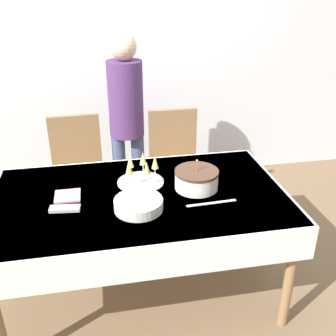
# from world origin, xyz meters

# --- Properties ---
(ground_plane) EXTENTS (12.00, 12.00, 0.00)m
(ground_plane) POSITION_xyz_m (0.00, 0.00, 0.00)
(ground_plane) COLOR brown
(wall_back) EXTENTS (8.00, 0.05, 2.70)m
(wall_back) POSITION_xyz_m (0.00, 1.73, 1.35)
(wall_back) COLOR silver
(wall_back) RESTS_ON ground_plane
(dining_table) EXTENTS (1.77, 1.03, 0.76)m
(dining_table) POSITION_xyz_m (0.00, 0.00, 0.66)
(dining_table) COLOR white
(dining_table) RESTS_ON ground_plane
(dining_chair_far_left) EXTENTS (0.44, 0.44, 0.97)m
(dining_chair_far_left) POSITION_xyz_m (-0.40, 0.83, 0.54)
(dining_chair_far_left) COLOR olive
(dining_chair_far_left) RESTS_ON ground_plane
(dining_chair_far_right) EXTENTS (0.42, 0.42, 0.97)m
(dining_chair_far_right) POSITION_xyz_m (0.39, 0.83, 0.54)
(dining_chair_far_right) COLOR olive
(dining_chair_far_right) RESTS_ON ground_plane
(birthday_cake) EXTENTS (0.27, 0.27, 0.19)m
(birthday_cake) POSITION_xyz_m (0.35, 0.02, 0.82)
(birthday_cake) COLOR silver
(birthday_cake) RESTS_ON dining_table
(champagne_tray) EXTENTS (0.30, 0.30, 0.18)m
(champagne_tray) POSITION_xyz_m (0.03, 0.15, 0.84)
(champagne_tray) COLOR silver
(champagne_tray) RESTS_ON dining_table
(plate_stack_main) EXTENTS (0.28, 0.28, 0.06)m
(plate_stack_main) POSITION_xyz_m (-0.03, -0.16, 0.79)
(plate_stack_main) COLOR silver
(plate_stack_main) RESTS_ON dining_table
(cake_knife) EXTENTS (0.30, 0.03, 0.00)m
(cake_knife) POSITION_xyz_m (0.40, -0.18, 0.76)
(cake_knife) COLOR silver
(cake_knife) RESTS_ON dining_table
(fork_pile) EXTENTS (0.18, 0.08, 0.02)m
(fork_pile) POSITION_xyz_m (-0.44, -0.09, 0.77)
(fork_pile) COLOR silver
(fork_pile) RESTS_ON dining_table
(napkin_pile) EXTENTS (0.15, 0.15, 0.01)m
(napkin_pile) POSITION_xyz_m (-0.43, 0.05, 0.77)
(napkin_pile) COLOR pink
(napkin_pile) RESTS_ON dining_table
(person_standing) EXTENTS (0.28, 0.28, 1.57)m
(person_standing) POSITION_xyz_m (0.02, 1.01, 0.94)
(person_standing) COLOR #3F4C72
(person_standing) RESTS_ON ground_plane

